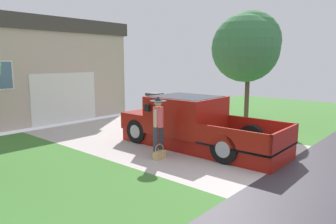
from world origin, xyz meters
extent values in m
cube|color=#BDB3AE|center=(0.00, 4.50, -0.03)|extent=(5.20, 9.00, 0.06)
cube|color=#417831|center=(8.60, 4.50, -0.03)|extent=(12.00, 9.00, 0.06)
cube|color=maroon|center=(0.07, 2.56, 0.21)|extent=(1.79, 5.34, 0.42)
cube|color=maroon|center=(0.06, 3.13, 1.00)|extent=(1.89, 2.10, 1.17)
cube|color=#1E2833|center=(0.06, 3.13, 1.35)|extent=(1.66, 1.94, 0.49)
cube|color=maroon|center=(0.04, 4.69, 0.70)|extent=(1.87, 1.08, 0.55)
cube|color=black|center=(0.09, 1.00, 0.45)|extent=(1.89, 2.21, 0.06)
cube|color=maroon|center=(-0.81, 0.99, 0.70)|extent=(0.09, 2.18, 0.57)
cube|color=maroon|center=(0.99, 1.01, 0.70)|extent=(0.09, 2.18, 0.57)
cube|color=maroon|center=(0.11, -0.06, 0.70)|extent=(1.86, 0.09, 0.57)
cube|color=black|center=(-0.98, 3.84, 1.26)|extent=(0.10, 0.18, 0.20)
cylinder|color=black|center=(-0.76, 4.53, 0.40)|extent=(0.27, 0.80, 0.80)
cylinder|color=#9E9EA3|center=(-0.76, 4.53, 0.40)|extent=(0.29, 0.44, 0.44)
cylinder|color=black|center=(0.84, 4.55, 0.40)|extent=(0.27, 0.80, 0.80)
cylinder|color=#9E9EA3|center=(0.84, 4.55, 0.40)|extent=(0.29, 0.44, 0.44)
cylinder|color=black|center=(-0.71, 1.21, 0.40)|extent=(0.27, 0.80, 0.80)
cylinder|color=#9E9EA3|center=(-0.71, 1.21, 0.40)|extent=(0.29, 0.44, 0.44)
cylinder|color=black|center=(0.89, 1.23, 0.40)|extent=(0.27, 0.80, 0.80)
cylinder|color=#9E9EA3|center=(0.89, 1.23, 0.40)|extent=(0.29, 0.44, 0.44)
cylinder|color=#333842|center=(-1.56, 2.95, 0.44)|extent=(0.14, 0.14, 0.88)
cylinder|color=#333842|center=(-1.23, 3.03, 0.44)|extent=(0.14, 0.14, 0.88)
cylinder|color=#E55959|center=(-1.39, 2.99, 1.13)|extent=(0.30, 0.30, 0.57)
cylinder|color=beige|center=(-1.56, 2.95, 1.09)|extent=(0.09, 0.09, 0.59)
cylinder|color=beige|center=(-1.22, 3.04, 1.09)|extent=(0.09, 0.09, 0.59)
sphere|color=beige|center=(-1.39, 2.99, 1.55)|extent=(0.22, 0.22, 0.22)
cylinder|color=#232328|center=(-1.39, 2.99, 1.60)|extent=(0.47, 0.47, 0.01)
cone|color=#232328|center=(-1.39, 2.99, 1.66)|extent=(0.23, 0.23, 0.12)
cube|color=tan|center=(-1.59, 2.78, 0.11)|extent=(0.37, 0.17, 0.22)
torus|color=tan|center=(-1.59, 2.78, 0.27)|extent=(0.33, 0.02, 0.33)
cube|color=#C2AC9E|center=(-0.97, 12.17, 1.97)|extent=(8.12, 5.19, 3.94)
cube|color=#423D38|center=(-0.97, 12.17, 4.24)|extent=(8.44, 5.39, 0.61)
cube|color=white|center=(-0.40, 9.54, 1.09)|extent=(3.11, 0.06, 2.18)
cylinder|color=brown|center=(5.04, 3.58, 1.24)|extent=(0.20, 0.20, 2.48)
sphere|color=#3C7B46|center=(5.07, 3.52, 3.53)|extent=(2.60, 2.60, 2.60)
sphere|color=#3C7B46|center=(4.71, 3.57, 3.24)|extent=(2.90, 2.90, 2.90)
cube|color=#424247|center=(3.50, 7.81, 0.56)|extent=(0.58, 0.68, 0.93)
cube|color=#2E2E31|center=(3.50, 7.81, 1.07)|extent=(0.60, 0.71, 0.10)
cylinder|color=black|center=(3.28, 7.54, 0.09)|extent=(0.05, 0.18, 0.18)
cylinder|color=black|center=(3.72, 7.54, 0.09)|extent=(0.05, 0.18, 0.18)
camera|label=1|loc=(-7.85, -3.03, 2.71)|focal=33.93mm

